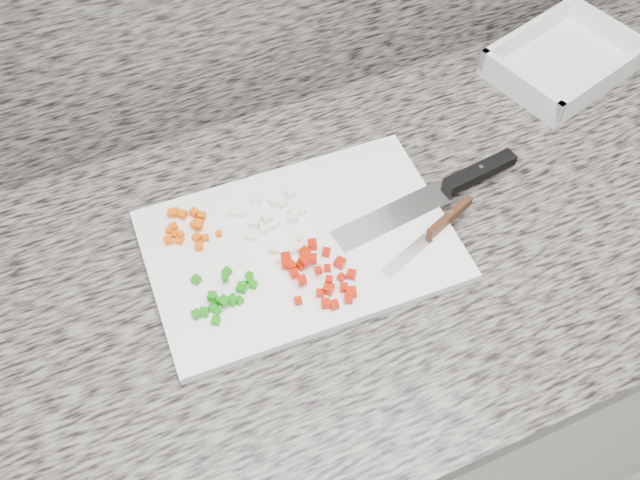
{
  "coord_description": "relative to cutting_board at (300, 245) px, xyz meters",
  "views": [
    {
      "loc": [
        -0.25,
        0.95,
        1.69
      ],
      "look_at": [
        -0.03,
        1.44,
        0.93
      ],
      "focal_mm": 40.0,
      "sensor_mm": 36.0,
      "label": 1
    }
  ],
  "objects": [
    {
      "name": "chef_knife",
      "position": [
        0.23,
        -0.0,
        0.01
      ],
      "size": [
        0.3,
        0.06,
        0.02
      ],
      "rotation": [
        0.0,
        0.0,
        0.11
      ],
      "color": "white",
      "rests_on": "cutting_board"
    },
    {
      "name": "carrot_pile",
      "position": [
        -0.13,
        0.08,
        0.01
      ],
      "size": [
        0.08,
        0.08,
        0.02
      ],
      "color": "#DE5504",
      "rests_on": "cutting_board"
    },
    {
      "name": "onion_pile",
      "position": [
        -0.03,
        0.06,
        0.01
      ],
      "size": [
        0.1,
        0.07,
        0.02
      ],
      "color": "white",
      "rests_on": "cutting_board"
    },
    {
      "name": "tray",
      "position": [
        0.53,
        0.16,
        0.01
      ],
      "size": [
        0.26,
        0.22,
        0.05
      ],
      "rotation": [
        0.0,
        0.0,
        0.27
      ],
      "color": "white",
      "rests_on": "countertop"
    },
    {
      "name": "countertop",
      "position": [
        0.05,
        -0.02,
        -0.03
      ],
      "size": [
        3.96,
        0.64,
        0.04
      ],
      "primitive_type": "cube",
      "color": "#69655D",
      "rests_on": "cabinet"
    },
    {
      "name": "green_pepper_pile",
      "position": [
        -0.12,
        -0.04,
        0.01
      ],
      "size": [
        0.09,
        0.08,
        0.02
      ],
      "color": "#12810B",
      "rests_on": "cutting_board"
    },
    {
      "name": "garlic_pile",
      "position": [
        -0.02,
        -0.01,
        0.01
      ],
      "size": [
        0.05,
        0.04,
        0.01
      ],
      "color": "beige",
      "rests_on": "cutting_board"
    },
    {
      "name": "paring_knife",
      "position": [
        0.18,
        -0.06,
        0.01
      ],
      "size": [
        0.17,
        0.07,
        0.02
      ],
      "rotation": [
        0.0,
        0.0,
        0.36
      ],
      "color": "white",
      "rests_on": "cutting_board"
    },
    {
      "name": "cabinet",
      "position": [
        0.05,
        -0.02,
        -0.48
      ],
      "size": [
        3.92,
        0.62,
        0.86
      ],
      "primitive_type": "cube",
      "color": "silver",
      "rests_on": "ground"
    },
    {
      "name": "cutting_board",
      "position": [
        0.0,
        0.0,
        0.0
      ],
      "size": [
        0.41,
        0.29,
        0.01
      ],
      "primitive_type": "cube",
      "rotation": [
        0.0,
        0.0,
        -0.05
      ],
      "color": "white",
      "rests_on": "countertop"
    },
    {
      "name": "red_pepper_pile",
      "position": [
        0.0,
        -0.06,
        0.01
      ],
      "size": [
        0.09,
        0.11,
        0.02
      ],
      "color": "#BB1602",
      "rests_on": "cutting_board"
    }
  ]
}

